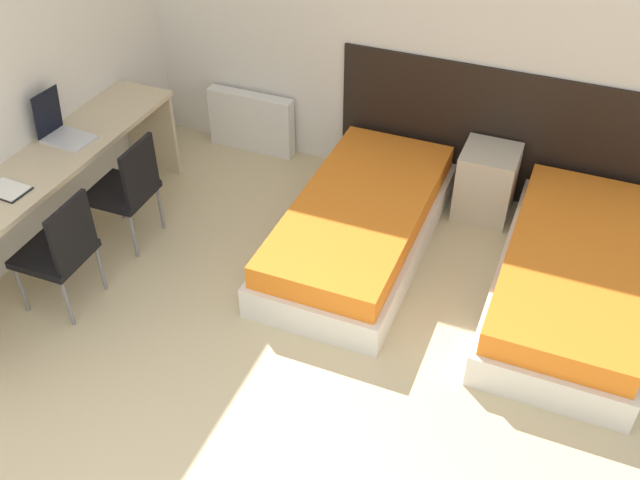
{
  "coord_description": "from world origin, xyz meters",
  "views": [
    {
      "loc": [
        1.31,
        -1.12,
        3.34
      ],
      "look_at": [
        0.0,
        2.08,
        0.55
      ],
      "focal_mm": 40.0,
      "sensor_mm": 36.0,
      "label": 1
    }
  ],
  "objects": [
    {
      "name": "wall_back",
      "position": [
        0.0,
        3.81,
        1.35
      ],
      "size": [
        5.34,
        0.05,
        2.7
      ],
      "color": "silver",
      "rests_on": "ground_plane"
    },
    {
      "name": "headboard_panel",
      "position": [
        0.78,
        3.77,
        0.54
      ],
      "size": [
        2.53,
        0.03,
        1.08
      ],
      "color": "black",
      "rests_on": "ground_plane"
    },
    {
      "name": "bed_near_window",
      "position": [
        0.04,
        2.75,
        0.2
      ],
      "size": [
        0.94,
        1.98,
        0.42
      ],
      "color": "silver",
      "rests_on": "ground_plane"
    },
    {
      "name": "bed_near_door",
      "position": [
        1.52,
        2.75,
        0.2
      ],
      "size": [
        0.94,
        1.98,
        0.42
      ],
      "color": "silver",
      "rests_on": "ground_plane"
    },
    {
      "name": "nightstand",
      "position": [
        0.78,
        3.53,
        0.28
      ],
      "size": [
        0.41,
        0.42,
        0.55
      ],
      "color": "beige",
      "rests_on": "ground_plane"
    },
    {
      "name": "radiator",
      "position": [
        -1.3,
        3.69,
        0.26
      ],
      "size": [
        0.77,
        0.12,
        0.53
      ],
      "color": "silver",
      "rests_on": "ground_plane"
    },
    {
      "name": "desk",
      "position": [
        -1.92,
        1.84,
        0.61
      ],
      "size": [
        0.51,
        2.55,
        0.76
      ],
      "color": "#C6B28E",
      "rests_on": "ground_plane"
    },
    {
      "name": "chair_near_laptop",
      "position": [
        -1.53,
        2.21,
        0.47
      ],
      "size": [
        0.43,
        0.43,
        0.84
      ],
      "rotation": [
        0.0,
        0.0,
        0.02
      ],
      "color": "black",
      "rests_on": "ground_plane"
    },
    {
      "name": "chair_near_notebook",
      "position": [
        -1.53,
        1.47,
        0.47
      ],
      "size": [
        0.43,
        0.43,
        0.84
      ],
      "rotation": [
        0.0,
        0.0,
        0.02
      ],
      "color": "black",
      "rests_on": "ground_plane"
    },
    {
      "name": "laptop",
      "position": [
        -2.0,
        2.21,
        0.83
      ],
      "size": [
        0.35,
        0.26,
        0.34
      ],
      "rotation": [
        0.0,
        0.0,
        -0.07
      ],
      "color": "silver",
      "rests_on": "desk"
    },
    {
      "name": "open_notebook",
      "position": [
        -1.91,
        1.55,
        0.77
      ],
      "size": [
        0.27,
        0.2,
        0.02
      ],
      "rotation": [
        0.0,
        0.0,
        -0.05
      ],
      "color": "black",
      "rests_on": "desk"
    }
  ]
}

